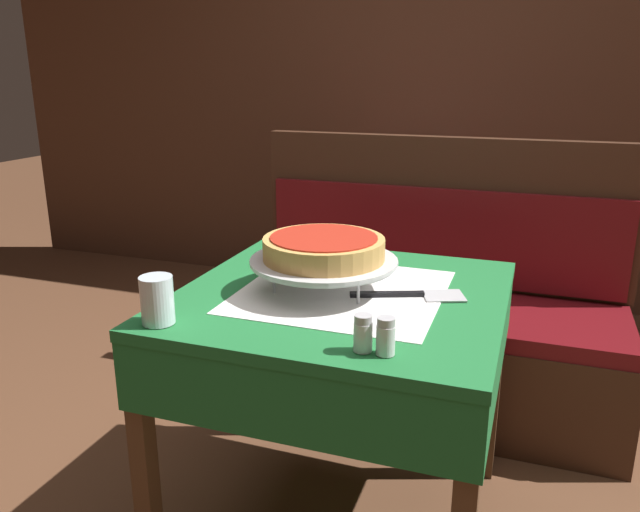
# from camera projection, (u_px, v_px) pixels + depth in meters

# --- Properties ---
(dining_table_front) EXTENTS (0.85, 0.85, 0.75)m
(dining_table_front) POSITION_uv_depth(u_px,v_px,m) (342.00, 331.00, 1.71)
(dining_table_front) COLOR #1E6B33
(dining_table_front) RESTS_ON ground_plane
(dining_table_rear) EXTENTS (0.81, 0.81, 0.76)m
(dining_table_rear) POSITION_uv_depth(u_px,v_px,m) (408.00, 202.00, 3.21)
(dining_table_rear) COLOR red
(dining_table_rear) RESTS_ON ground_plane
(booth_bench) EXTENTS (1.49, 0.53, 1.06)m
(booth_bench) POSITION_uv_depth(u_px,v_px,m) (428.00, 332.00, 2.49)
(booth_bench) COLOR #3D2316
(booth_bench) RESTS_ON ground_plane
(back_wall_panel) EXTENTS (6.00, 0.04, 2.40)m
(back_wall_panel) POSITION_uv_depth(u_px,v_px,m) (459.00, 91.00, 3.49)
(back_wall_panel) COLOR #4C2D1E
(back_wall_panel) RESTS_ON ground_plane
(pizza_pan_stand) EXTENTS (0.40, 0.40, 0.09)m
(pizza_pan_stand) POSITION_uv_depth(u_px,v_px,m) (324.00, 262.00, 1.66)
(pizza_pan_stand) COLOR #ADADB2
(pizza_pan_stand) RESTS_ON dining_table_front
(deep_dish_pizza) EXTENTS (0.32, 0.32, 0.06)m
(deep_dish_pizza) POSITION_uv_depth(u_px,v_px,m) (324.00, 248.00, 1.65)
(deep_dish_pizza) COLOR tan
(deep_dish_pizza) RESTS_ON pizza_pan_stand
(pizza_server) EXTENTS (0.30, 0.16, 0.01)m
(pizza_server) POSITION_uv_depth(u_px,v_px,m) (412.00, 295.00, 1.63)
(pizza_server) COLOR #BCBCC1
(pizza_server) RESTS_ON dining_table_front
(water_glass_near) EXTENTS (0.08, 0.08, 0.11)m
(water_glass_near) POSITION_uv_depth(u_px,v_px,m) (157.00, 300.00, 1.45)
(water_glass_near) COLOR silver
(water_glass_near) RESTS_ON dining_table_front
(salt_shaker) EXTENTS (0.04, 0.04, 0.08)m
(salt_shaker) POSITION_uv_depth(u_px,v_px,m) (363.00, 333.00, 1.31)
(salt_shaker) COLOR silver
(salt_shaker) RESTS_ON dining_table_front
(pepper_shaker) EXTENTS (0.04, 0.04, 0.08)m
(pepper_shaker) POSITION_uv_depth(u_px,v_px,m) (386.00, 336.00, 1.30)
(pepper_shaker) COLOR silver
(pepper_shaker) RESTS_ON dining_table_front
(condiment_caddy) EXTENTS (0.13, 0.13, 0.16)m
(condiment_caddy) POSITION_uv_depth(u_px,v_px,m) (405.00, 176.00, 3.19)
(condiment_caddy) COLOR black
(condiment_caddy) RESTS_ON dining_table_rear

